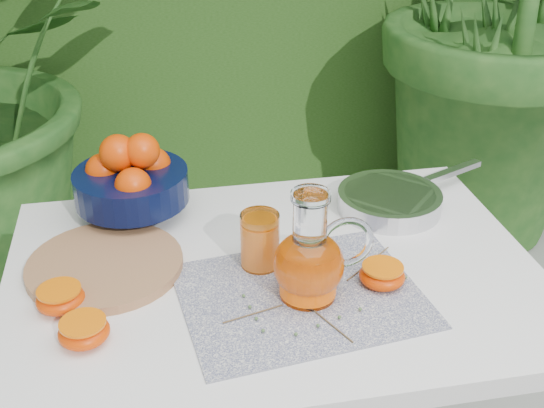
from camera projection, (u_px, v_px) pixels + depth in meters
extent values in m
cube|color=white|center=(274.00, 278.00, 1.29)|extent=(1.00, 0.70, 0.04)
cylinder|color=white|center=(69.00, 353.00, 1.66)|extent=(0.04, 0.04, 0.71)
cylinder|color=white|center=(418.00, 310.00, 1.81)|extent=(0.04, 0.04, 0.71)
cube|color=#0C1343|center=(301.00, 295.00, 1.21)|extent=(0.45, 0.37, 0.00)
cylinder|color=#9F6C48|center=(105.00, 265.00, 1.28)|extent=(0.30, 0.30, 0.02)
cylinder|color=black|center=(134.00, 207.00, 1.45)|extent=(0.09, 0.09, 0.04)
cylinder|color=black|center=(131.00, 186.00, 1.43)|extent=(0.26, 0.26, 0.07)
sphere|color=#F14302|center=(103.00, 171.00, 1.42)|extent=(0.08, 0.08, 0.07)
sphere|color=#F14302|center=(153.00, 165.00, 1.45)|extent=(0.08, 0.08, 0.07)
sphere|color=#F14302|center=(133.00, 186.00, 1.36)|extent=(0.08, 0.08, 0.07)
sphere|color=#F14302|center=(127.00, 161.00, 1.46)|extent=(0.08, 0.08, 0.07)
sphere|color=#F14302|center=(118.00, 153.00, 1.39)|extent=(0.08, 0.08, 0.08)
sphere|color=#F14302|center=(142.00, 151.00, 1.39)|extent=(0.08, 0.08, 0.07)
cylinder|color=white|center=(308.00, 293.00, 1.21)|extent=(0.10, 0.10, 0.01)
ellipsoid|color=white|center=(309.00, 264.00, 1.18)|extent=(0.13, 0.13, 0.12)
cylinder|color=white|center=(310.00, 219.00, 1.13)|extent=(0.06, 0.06, 0.08)
cylinder|color=white|center=(311.00, 196.00, 1.11)|extent=(0.07, 0.07, 0.01)
torus|color=white|center=(346.00, 242.00, 1.17)|extent=(0.10, 0.01, 0.10)
cylinder|color=#D64C04|center=(308.00, 271.00, 1.18)|extent=(0.10, 0.10, 0.09)
cylinder|color=white|center=(260.00, 240.00, 1.27)|extent=(0.10, 0.10, 0.11)
cylinder|color=orange|center=(260.00, 244.00, 1.27)|extent=(0.09, 0.09, 0.09)
cylinder|color=#E65F07|center=(260.00, 223.00, 1.25)|extent=(0.08, 0.08, 0.00)
cylinder|color=silver|center=(389.00, 201.00, 1.47)|extent=(0.30, 0.30, 0.04)
cylinder|color=silver|center=(390.00, 194.00, 1.47)|extent=(0.26, 0.26, 0.01)
cube|color=silver|center=(453.00, 171.00, 1.56)|extent=(0.16, 0.09, 0.01)
ellipsoid|color=#F14302|center=(84.00, 332.00, 1.10)|extent=(0.10, 0.10, 0.04)
cylinder|color=#E65F07|center=(82.00, 323.00, 1.09)|extent=(0.09, 0.09, 0.00)
ellipsoid|color=#F14302|center=(60.00, 299.00, 1.17)|extent=(0.10, 0.10, 0.04)
cylinder|color=#E65F07|center=(59.00, 290.00, 1.16)|extent=(0.09, 0.09, 0.00)
ellipsoid|color=#F14302|center=(382.00, 276.00, 1.23)|extent=(0.10, 0.10, 0.04)
cylinder|color=#E65F07|center=(383.00, 267.00, 1.22)|extent=(0.09, 0.09, 0.00)
cylinder|color=brown|center=(329.00, 323.00, 1.14)|extent=(0.05, 0.11, 0.00)
sphere|color=#456434|center=(296.00, 334.00, 1.11)|extent=(0.01, 0.01, 0.01)
sphere|color=#456434|center=(318.00, 325.00, 1.13)|extent=(0.01, 0.01, 0.01)
sphere|color=#456434|center=(339.00, 317.00, 1.15)|extent=(0.01, 0.01, 0.01)
sphere|color=#456434|center=(360.00, 309.00, 1.17)|extent=(0.01, 0.01, 0.01)
cylinder|color=brown|center=(368.00, 263.00, 1.29)|extent=(0.11, 0.09, 0.00)
sphere|color=#456434|center=(334.00, 248.00, 1.33)|extent=(0.01, 0.01, 0.01)
sphere|color=#456434|center=(357.00, 257.00, 1.30)|extent=(0.01, 0.01, 0.01)
sphere|color=#456434|center=(381.00, 267.00, 1.28)|extent=(0.01, 0.01, 0.01)
sphere|color=#456434|center=(406.00, 277.00, 1.25)|extent=(0.01, 0.01, 0.01)
cylinder|color=brown|center=(253.00, 314.00, 1.16)|extent=(0.11, 0.03, 0.00)
sphere|color=#456434|center=(263.00, 331.00, 1.12)|extent=(0.01, 0.01, 0.01)
sphere|color=#456434|center=(256.00, 318.00, 1.14)|extent=(0.01, 0.01, 0.01)
sphere|color=#456434|center=(250.00, 307.00, 1.17)|extent=(0.01, 0.01, 0.01)
sphere|color=#456434|center=(244.00, 296.00, 1.20)|extent=(0.01, 0.01, 0.01)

